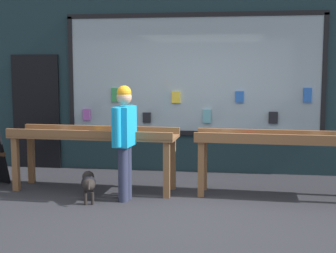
# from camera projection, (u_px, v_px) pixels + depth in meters

# --- Properties ---
(ground_plane) EXTENTS (40.00, 40.00, 0.00)m
(ground_plane) POSITION_uv_depth(u_px,v_px,m) (180.00, 209.00, 6.15)
(ground_plane) COLOR #2D2D33
(shopfront_facade) EXTENTS (7.66, 0.29, 3.56)m
(shopfront_facade) POSITION_uv_depth(u_px,v_px,m) (193.00, 73.00, 8.29)
(shopfront_facade) COLOR #192D33
(shopfront_facade) RESTS_ON ground_plane
(display_table_left) EXTENTS (2.54, 0.76, 0.95)m
(display_table_left) POSITION_uv_depth(u_px,v_px,m) (94.00, 140.00, 7.05)
(display_table_left) COLOR brown
(display_table_left) RESTS_ON ground_plane
(display_table_right) EXTENTS (2.54, 0.66, 0.94)m
(display_table_right) POSITION_uv_depth(u_px,v_px,m) (284.00, 145.00, 6.67)
(display_table_right) COLOR brown
(display_table_right) RESTS_ON ground_plane
(person_browsing) EXTENTS (0.26, 0.64, 1.61)m
(person_browsing) POSITION_uv_depth(u_px,v_px,m) (125.00, 134.00, 6.47)
(person_browsing) COLOR #2D334C
(person_browsing) RESTS_ON ground_plane
(small_dog) EXTENTS (0.32, 0.60, 0.39)m
(small_dog) POSITION_uv_depth(u_px,v_px,m) (89.00, 183.00, 6.48)
(small_dog) COLOR black
(small_dog) RESTS_ON ground_plane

